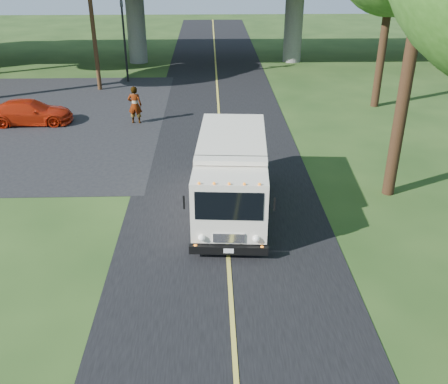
{
  "coord_description": "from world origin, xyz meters",
  "views": [
    {
      "loc": [
        -0.5,
        -7.63,
        8.57
      ],
      "look_at": [
        -0.09,
        6.11,
        1.6
      ],
      "focal_mm": 40.0,
      "sensor_mm": 36.0,
      "label": 1
    }
  ],
  "objects_px": {
    "traffic_signal": "(124,33)",
    "step_van": "(232,174)",
    "pedestrian": "(135,105)",
    "utility_pole": "(92,14)",
    "red_sedan": "(30,112)"
  },
  "relations": [
    {
      "from": "traffic_signal",
      "to": "step_van",
      "type": "xyz_separation_m",
      "value": [
        6.22,
        -18.19,
        -1.77
      ]
    },
    {
      "from": "traffic_signal",
      "to": "pedestrian",
      "type": "xyz_separation_m",
      "value": [
        1.65,
        -8.62,
        -2.23
      ]
    },
    {
      "from": "utility_pole",
      "to": "red_sedan",
      "type": "distance_m",
      "value": 7.97
    },
    {
      "from": "step_van",
      "to": "red_sedan",
      "type": "bearing_deg",
      "value": 139.86
    },
    {
      "from": "utility_pole",
      "to": "traffic_signal",
      "type": "bearing_deg",
      "value": 53.13
    },
    {
      "from": "utility_pole",
      "to": "red_sedan",
      "type": "relative_size",
      "value": 2.12
    },
    {
      "from": "utility_pole",
      "to": "step_van",
      "type": "distance_m",
      "value": 18.22
    },
    {
      "from": "step_van",
      "to": "pedestrian",
      "type": "height_order",
      "value": "step_van"
    },
    {
      "from": "step_van",
      "to": "red_sedan",
      "type": "height_order",
      "value": "step_van"
    },
    {
      "from": "utility_pole",
      "to": "step_van",
      "type": "bearing_deg",
      "value": -64.52
    },
    {
      "from": "utility_pole",
      "to": "step_van",
      "type": "xyz_separation_m",
      "value": [
        7.72,
        -16.19,
        -3.16
      ]
    },
    {
      "from": "traffic_signal",
      "to": "utility_pole",
      "type": "height_order",
      "value": "utility_pole"
    },
    {
      "from": "step_van",
      "to": "pedestrian",
      "type": "distance_m",
      "value": 10.62
    },
    {
      "from": "step_van",
      "to": "utility_pole",
      "type": "bearing_deg",
      "value": 119.38
    },
    {
      "from": "red_sedan",
      "to": "pedestrian",
      "type": "distance_m",
      "value": 5.46
    }
  ]
}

